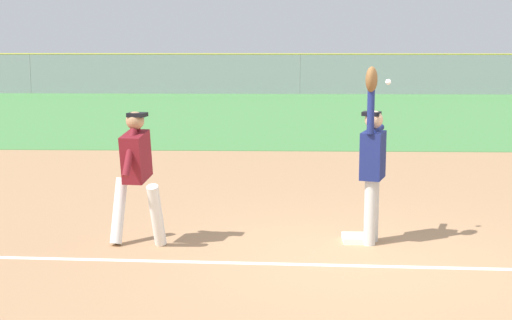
% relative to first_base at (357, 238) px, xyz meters
% --- Properties ---
extents(ground_plane, '(80.93, 80.93, 0.00)m').
position_rel_first_base_xyz_m(ground_plane, '(-0.10, -0.67, -0.04)').
color(ground_plane, tan).
extents(outfield_grass, '(52.60, 18.77, 0.01)m').
position_rel_first_base_xyz_m(outfield_grass, '(-0.10, 17.31, -0.04)').
color(outfield_grass, '#4C8C47').
rests_on(outfield_grass, ground_plane).
extents(chalk_foul_line, '(11.99, 0.65, 0.01)m').
position_rel_first_base_xyz_m(chalk_foul_line, '(-4.00, -0.90, -0.04)').
color(chalk_foul_line, white).
rests_on(chalk_foul_line, ground_plane).
extents(first_base, '(0.38, 0.38, 0.08)m').
position_rel_first_base_xyz_m(first_base, '(0.00, 0.00, 0.00)').
color(first_base, white).
rests_on(first_base, ground_plane).
extents(fielder, '(0.39, 0.88, 2.28)m').
position_rel_first_base_xyz_m(fielder, '(0.16, -0.09, 1.08)').
color(fielder, silver).
rests_on(fielder, ground_plane).
extents(runner, '(0.74, 0.84, 1.72)m').
position_rel_first_base_xyz_m(runner, '(-2.82, -0.29, 0.96)').
color(runner, white).
rests_on(runner, ground_plane).
extents(baseball, '(0.07, 0.07, 0.07)m').
position_rel_first_base_xyz_m(baseball, '(0.36, 0.09, 2.03)').
color(baseball, white).
extents(outfield_fence, '(52.68, 0.08, 1.96)m').
position_rel_first_base_xyz_m(outfield_fence, '(-0.10, 26.69, 0.94)').
color(outfield_fence, '#93999E').
rests_on(outfield_fence, ground_plane).
extents(parked_car_silver, '(4.52, 2.35, 1.25)m').
position_rel_first_base_xyz_m(parked_car_silver, '(-8.92, 29.89, 0.63)').
color(parked_car_silver, '#B7B7BC').
rests_on(parked_car_silver, ground_plane).
extents(parked_car_red, '(4.49, 2.30, 1.25)m').
position_rel_first_base_xyz_m(parked_car_red, '(-4.35, 29.70, 0.63)').
color(parked_car_red, '#B21E1E').
rests_on(parked_car_red, ground_plane).
extents(parked_car_white, '(4.42, 2.15, 1.25)m').
position_rel_first_base_xyz_m(parked_car_white, '(1.02, 29.45, 0.63)').
color(parked_car_white, white).
rests_on(parked_car_white, ground_plane).
extents(parked_car_tan, '(4.50, 2.32, 1.25)m').
position_rel_first_base_xyz_m(parked_car_tan, '(5.95, 29.56, 0.63)').
color(parked_car_tan, tan).
rests_on(parked_car_tan, ground_plane).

